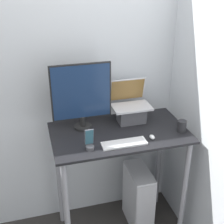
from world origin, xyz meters
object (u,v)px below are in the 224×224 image
Objects in this scene: cell_phone at (90,143)px; mouse at (152,137)px; laptop at (131,110)px; computer_tower at (138,197)px; monitor at (82,96)px; keyboard at (124,143)px.

mouse is at bearing 1.34° from cell_phone.
laptop reaches higher than computer_tower.
mouse reaches higher than computer_tower.
laptop is 0.45m from monitor.
laptop is 1.02× the size of keyboard.
keyboard is 0.23m from mouse.
computer_tower is (0.22, 0.23, -0.76)m from keyboard.
cell_phone is at bearing -178.66° from mouse.
laptop is at bearing 1.13° from monitor.
keyboard is (0.24, -0.33, -0.27)m from monitor.
mouse is (0.47, -0.31, -0.27)m from monitor.
monitor reaches higher than computer_tower.
cell_phone is 0.96m from computer_tower.
mouse is (0.06, -0.32, -0.09)m from laptop.
mouse is at bearing -78.72° from laptop.
keyboard is 2.11× the size of cell_phone.
laptop is 5.77× the size of mouse.
laptop is 0.64× the size of monitor.
cell_phone reaches higher than computer_tower.
cell_phone is 0.27× the size of computer_tower.
computer_tower is at bearing 45.88° from keyboard.
mouse is 0.79m from computer_tower.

